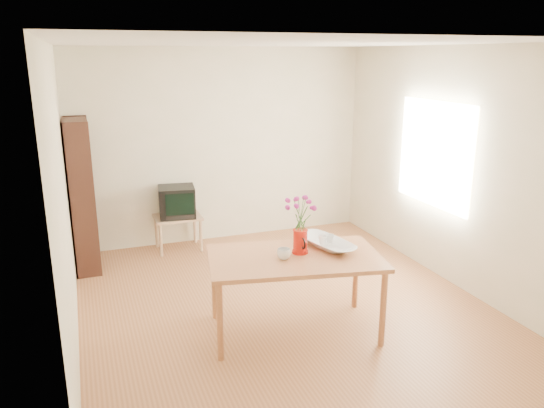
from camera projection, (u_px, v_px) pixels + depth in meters
name	position (u px, v px, depth m)	size (l,w,h in m)	color
room	(285.00, 182.00, 5.17)	(4.50, 4.50, 4.50)	brown
table	(295.00, 263.00, 4.79)	(1.68, 1.16, 0.75)	#9F5C36
tv_stand	(178.00, 221.00, 6.95)	(0.60, 0.45, 0.46)	tan
bookshelf	(83.00, 200.00, 6.24)	(0.28, 0.70, 1.80)	black
pitcher	(300.00, 242.00, 4.82)	(0.15, 0.23, 0.23)	red
flowers	(301.00, 211.00, 4.74)	(0.26, 0.26, 0.36)	#C02D97
mug	(284.00, 254.00, 4.69)	(0.12, 0.12, 0.10)	white
bowl	(327.00, 226.00, 4.94)	(0.45, 0.45, 0.42)	white
teacup_a	(323.00, 230.00, 4.94)	(0.07, 0.07, 0.07)	white
teacup_b	(330.00, 229.00, 4.99)	(0.07, 0.07, 0.06)	white
television	(177.00, 201.00, 6.88)	(0.50, 0.48, 0.40)	black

